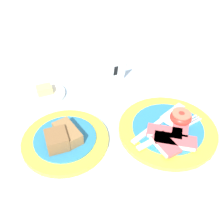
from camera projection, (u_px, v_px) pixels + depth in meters
name	position (u px, v px, depth m)	size (l,w,h in m)	color
ground_plane	(140.00, 135.00, 0.62)	(3.00, 3.00, 0.00)	#A3BCD1
breakfast_plate	(169.00, 129.00, 0.62)	(0.23, 0.23, 0.04)	yellow
bread_plate	(65.00, 139.00, 0.59)	(0.20, 0.20, 0.05)	yellow
sugar_cup	(183.00, 65.00, 0.78)	(0.08, 0.08, 0.07)	white
butter_dish	(45.00, 94.00, 0.72)	(0.11, 0.11, 0.03)	silver
number_card	(114.00, 69.00, 0.76)	(0.07, 0.05, 0.07)	white
teaspoon_near_cup	(187.00, 101.00, 0.70)	(0.14, 0.16, 0.01)	silver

